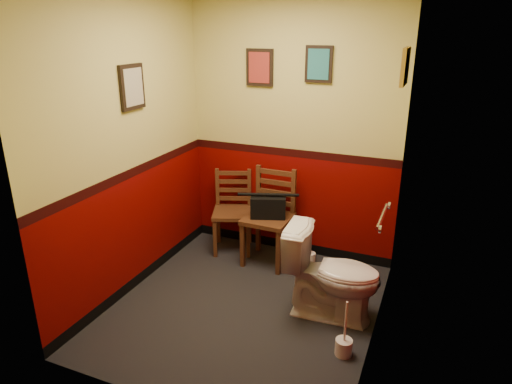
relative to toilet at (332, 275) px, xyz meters
The scene contains 16 objects.
floor 0.84m from the toilet, 166.13° to the right, with size 2.20×2.40×0.00m, color black.
wall_back 1.57m from the toilet, 125.16° to the left, with size 2.20×2.70×0.00m, color #5D0404.
wall_front 1.83m from the toilet, 117.59° to the right, with size 2.20×2.70×0.00m, color #5D0404.
wall_left 2.06m from the toilet, behind, with size 2.40×2.70×0.00m, color #5D0404.
wall_right 1.04m from the toilet, 25.08° to the right, with size 2.40×2.70×0.00m, color #5D0404.
grab_bar 0.66m from the toilet, 11.67° to the left, with size 0.05×0.56×0.06m.
framed_print_back_a 2.14m from the toilet, 136.89° to the left, with size 0.28×0.04×0.36m.
framed_print_back_b 1.95m from the toilet, 115.14° to the left, with size 0.26×0.04×0.34m.
framed_print_left 2.32m from the toilet, behind, with size 0.04×0.30×0.38m.
framed_print_right 1.75m from the toilet, 49.59° to the left, with size 0.04×0.34×0.28m.
toilet is the anchor object (origin of this frame).
toilet_brush 0.60m from the toilet, 64.51° to the right, with size 0.13×0.13×0.46m.
chair_left 1.54m from the toilet, 147.92° to the left, with size 0.53×0.53×0.88m.
chair_right 1.11m from the toilet, 139.45° to the left, with size 0.47×0.47×0.98m.
handbag 1.10m from the toilet, 141.29° to the left, with size 0.39×0.28×0.26m.
tp_stack 1.00m from the toilet, 120.17° to the left, with size 0.23×0.14×0.30m.
Camera 1 is at (1.42, -3.13, 2.35)m, focal length 32.00 mm.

